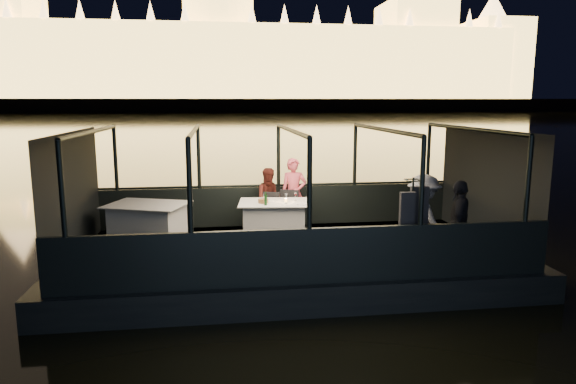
{
  "coord_description": "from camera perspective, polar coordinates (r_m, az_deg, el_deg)",
  "views": [
    {
      "loc": [
        -1.38,
        -9.59,
        3.34
      ],
      "look_at": [
        0.0,
        0.4,
        1.55
      ],
      "focal_mm": 32.0,
      "sensor_mm": 36.0,
      "label": 1
    }
  ],
  "objects": [
    {
      "name": "plate_far",
      "position": [
        10.84,
        -2.22,
        -0.94
      ],
      "size": [
        0.26,
        0.26,
        0.02
      ],
      "primitive_type": "cylinder",
      "rotation": [
        0.0,
        0.0,
        0.03
      ],
      "color": "white",
      "rests_on": "dining_table_central"
    },
    {
      "name": "wine_glass_empty",
      "position": [
        10.54,
        -0.18,
        -0.76
      ],
      "size": [
        0.09,
        0.09,
        0.2
      ],
      "primitive_type": null,
      "rotation": [
        0.0,
        0.0,
        -0.38
      ],
      "color": "silver",
      "rests_on": "dining_table_central"
    },
    {
      "name": "passenger_stripe",
      "position": [
        9.35,
        14.81,
        -2.57
      ],
      "size": [
        0.86,
        1.16,
        1.59
      ],
      "primitive_type": "imported",
      "rotation": [
        0.0,
        0.0,
        1.87
      ],
      "color": "silver",
      "rests_on": "boat_deck"
    },
    {
      "name": "wine_bottle",
      "position": [
        10.36,
        -2.49,
        -0.66
      ],
      "size": [
        0.06,
        0.06,
        0.28
      ],
      "primitive_type": "cylinder",
      "rotation": [
        0.0,
        0.0,
        -0.0
      ],
      "color": "#143915",
      "rests_on": "dining_table_central"
    },
    {
      "name": "cabin_glass_port",
      "position": [
        11.74,
        -1.07,
        4.0
      ],
      "size": [
        8.0,
        0.02,
        1.4
      ],
      "primitive_type": null,
      "color": "#99B2B2",
      "rests_on": "gunwale_port"
    },
    {
      "name": "dining_table_central",
      "position": [
        10.79,
        -1.56,
        -3.1
      ],
      "size": [
        1.56,
        1.21,
        0.77
      ],
      "primitive_type": "cube",
      "rotation": [
        0.0,
        0.0,
        -0.12
      ],
      "color": "white",
      "rests_on": "boat_deck"
    },
    {
      "name": "cabin_roof_glass",
      "position": [
        9.71,
        0.32,
        6.87
      ],
      "size": [
        8.0,
        4.0,
        0.02
      ],
      "primitive_type": null,
      "color": "#99B2B2",
      "rests_on": "boat_deck"
    },
    {
      "name": "canopy_ribs",
      "position": [
        9.84,
        0.32,
        0.17
      ],
      "size": [
        8.0,
        4.0,
        2.3
      ],
      "primitive_type": null,
      "color": "black",
      "rests_on": "boat_deck"
    },
    {
      "name": "person_woman_coral",
      "position": [
        11.52,
        0.64,
        -0.38
      ],
      "size": [
        0.61,
        0.43,
        1.59
      ],
      "primitive_type": "imported",
      "rotation": [
        0.0,
        0.0,
        -0.09
      ],
      "color": "#D24C5B",
      "rests_on": "boat_deck"
    },
    {
      "name": "embankment",
      "position": [
        219.61,
        -7.59,
        9.38
      ],
      "size": [
        400.0,
        140.0,
        6.0
      ],
      "primitive_type": "cube",
      "color": "#423D33",
      "rests_on": "ground"
    },
    {
      "name": "person_man_maroon",
      "position": [
        11.43,
        -2.01,
        -0.48
      ],
      "size": [
        0.67,
        0.52,
        1.38
      ],
      "primitive_type": "imported",
      "rotation": [
        0.0,
        0.0,
        0.01
      ],
      "color": "#451813",
      "rests_on": "boat_deck"
    },
    {
      "name": "end_wall_aft",
      "position": [
        11.13,
        21.17,
        0.64
      ],
      "size": [
        0.02,
        4.0,
        2.3
      ],
      "primitive_type": null,
      "color": "black",
      "rests_on": "boat_deck"
    },
    {
      "name": "coat_stand",
      "position": [
        8.66,
        13.57,
        -3.17
      ],
      "size": [
        0.54,
        0.48,
        1.63
      ],
      "primitive_type": null,
      "rotation": [
        0.0,
        0.0,
        0.29
      ],
      "color": "black",
      "rests_on": "boat_deck"
    },
    {
      "name": "chair_port_left",
      "position": [
        11.22,
        -1.85,
        -2.24
      ],
      "size": [
        0.51,
        0.51,
        0.85
      ],
      "primitive_type": "cube",
      "rotation": [
        0.0,
        0.0,
        -0.34
      ],
      "color": "black",
      "rests_on": "boat_deck"
    },
    {
      "name": "cabin_glass_starboard",
      "position": [
        7.82,
        2.4,
        0.92
      ],
      "size": [
        8.0,
        0.02,
        1.4
      ],
      "primitive_type": null,
      "color": "#99B2B2",
      "rests_on": "gunwale_starboard"
    },
    {
      "name": "boat_deck",
      "position": [
        10.1,
        0.31,
        -6.38
      ],
      "size": [
        8.0,
        4.0,
        0.04
      ],
      "primitive_type": "cube",
      "color": "black",
      "rests_on": "boat_hull"
    },
    {
      "name": "river_water",
      "position": [
        89.66,
        -7.03,
        7.87
      ],
      "size": [
        500.0,
        500.0,
        0.0
      ],
      "primitive_type": "plane",
      "color": "black",
      "rests_on": "ground"
    },
    {
      "name": "parliament_building",
      "position": [
        186.37,
        -7.73,
        17.91
      ],
      "size": [
        220.0,
        32.0,
        60.0
      ],
      "primitive_type": null,
      "color": "#F2D18C",
      "rests_on": "embankment"
    },
    {
      "name": "amber_candle",
      "position": [
        10.71,
        -0.23,
        -0.89
      ],
      "size": [
        0.06,
        0.06,
        0.07
      ],
      "primitive_type": "cylinder",
      "rotation": [
        0.0,
        0.0,
        -0.34
      ],
      "color": "#FAAA3E",
      "rests_on": "dining_table_central"
    },
    {
      "name": "wine_glass_white",
      "position": [
        10.4,
        -2.63,
        -0.92
      ],
      "size": [
        0.09,
        0.09,
        0.2
      ],
      "primitive_type": null,
      "rotation": [
        0.0,
        0.0,
        -0.29
      ],
      "color": "white",
      "rests_on": "dining_table_central"
    },
    {
      "name": "plate_near",
      "position": [
        10.47,
        1.63,
        -1.33
      ],
      "size": [
        0.3,
        0.3,
        0.02
      ],
      "primitive_type": "cylinder",
      "rotation": [
        0.0,
        0.0,
        0.13
      ],
      "color": "white",
      "rests_on": "dining_table_central"
    },
    {
      "name": "bread_basket",
      "position": [
        10.61,
        -2.78,
        -1.01
      ],
      "size": [
        0.22,
        0.22,
        0.09
      ],
      "primitive_type": "cylinder",
      "rotation": [
        0.0,
        0.0,
        -0.05
      ],
      "color": "brown",
      "rests_on": "dining_table_central"
    },
    {
      "name": "gunwale_starboard",
      "position": [
        8.08,
        2.34,
        -7.16
      ],
      "size": [
        8.0,
        0.08,
        0.9
      ],
      "primitive_type": "cube",
      "color": "black",
      "rests_on": "boat_deck"
    },
    {
      "name": "dining_table_aft",
      "position": [
        10.75,
        -15.3,
        -3.5
      ],
      "size": [
        1.82,
        1.57,
        0.81
      ],
      "primitive_type": "cube",
      "rotation": [
        0.0,
        0.0,
        -0.35
      ],
      "color": "silver",
      "rests_on": "boat_deck"
    },
    {
      "name": "wine_glass_red",
      "position": [
        10.83,
        0.85,
        -0.47
      ],
      "size": [
        0.06,
        0.06,
        0.17
      ],
      "primitive_type": null,
      "rotation": [
        0.0,
        0.0,
        -0.11
      ],
      "color": "white",
      "rests_on": "dining_table_central"
    },
    {
      "name": "chair_port_right",
      "position": [
        11.26,
        0.28,
        -2.19
      ],
      "size": [
        0.54,
        0.54,
        0.9
      ],
      "primitive_type": "cube",
      "rotation": [
        0.0,
        0.0,
        -0.36
      ],
      "color": "black",
      "rests_on": "boat_deck"
    },
    {
      "name": "end_wall_fore",
      "position": [
        10.09,
        -22.79,
        -0.38
      ],
      "size": [
        0.02,
        4.0,
        2.3
      ],
      "primitive_type": null,
      "color": "black",
      "rests_on": "boat_deck"
    },
    {
      "name": "passenger_dark",
      "position": [
        9.24,
        18.47,
        -2.91
      ],
      "size": [
        0.78,
        0.97,
        1.53
      ],
      "primitive_type": "imported",
      "rotation": [
        0.0,
        0.0,
        4.19
      ],
      "color": "black",
      "rests_on": "boat_deck"
    },
    {
      "name": "gunwale_port",
      "position": [
        11.92,
        -1.05,
        -1.51
      ],
      "size": [
        8.0,
        0.08,
        0.9
      ],
      "primitive_type": "cube",
      "color": "black",
      "rests_on": "boat_deck"
    },
    {
      "name": "boat_hull",
      "position": [
        10.25,
        0.31,
        -8.95
      ],
      "size": [
        8.6,
        4.4,
        1.0
      ],
      "primitive_type": "cube",
      "color": "black",
      "rests_on": "river_water"
    }
  ]
}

